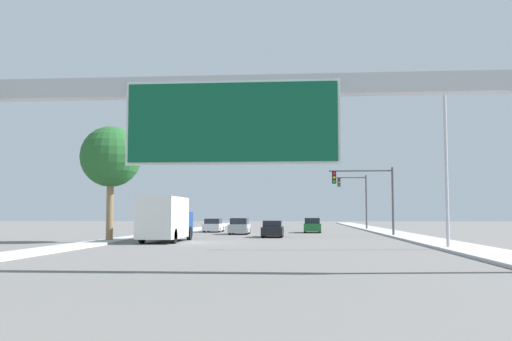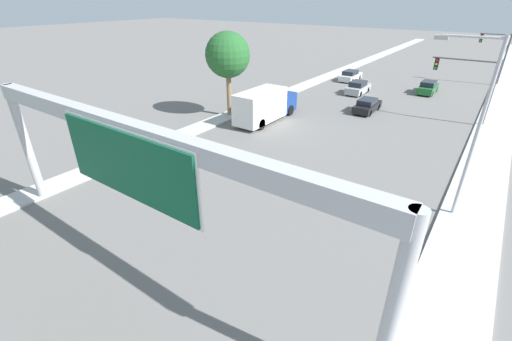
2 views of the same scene
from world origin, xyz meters
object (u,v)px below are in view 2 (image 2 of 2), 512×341
Objects in this scene: car_near_right at (428,87)px; truck_box_primary at (265,105)px; palm_tree_background at (228,55)px; sign_gantry at (131,154)px; traffic_light_near_intersection at (472,78)px; street_lamp_right at (473,118)px; car_mid_center at (358,88)px; traffic_light_mid_block at (497,50)px; car_near_center at (350,76)px; car_mid_left at (367,106)px.

truck_box_primary is at bearing -117.15° from car_near_right.
palm_tree_background reaches higher than truck_box_primary.
sign_gantry is 4.63× the size of car_near_right.
traffic_light_near_intersection is (4.92, -9.79, 3.40)m from car_near_right.
car_near_right is 0.47× the size of street_lamp_right.
car_near_right is at bearing 36.29° from car_mid_center.
car_mid_center is at bearing -129.54° from traffic_light_mid_block.
car_mid_center is at bearing 95.75° from sign_gantry.
traffic_light_near_intersection is at bearing -63.34° from car_near_right.
car_mid_center is at bearing 158.69° from traffic_light_near_intersection.
car_near_right is at bearing 84.99° from sign_gantry.
car_near_right is at bearing 103.23° from street_lamp_right.
car_near_right is 0.57× the size of truck_box_primary.
sign_gantry is 21.62m from palm_tree_background.
palm_tree_background reaches higher than car_near_right.
truck_box_primary reaches higher than car_near_center.
car_mid_center is 0.55× the size of truck_box_primary.
sign_gantry is at bearing -60.12° from palm_tree_background.
traffic_light_mid_block is at bearing 79.62° from sign_gantry.
sign_gantry is 31.28m from traffic_light_near_intersection.
traffic_light_mid_block is (16.17, 30.68, 2.82)m from truck_box_primary.
car_near_center is 18.85m from traffic_light_mid_block.
palm_tree_background is at bearing -124.01° from car_near_right.
street_lamp_right is (16.99, -28.88, 4.81)m from car_near_center.
palm_tree_background is (-19.94, -31.36, 1.46)m from traffic_light_mid_block.
car_mid_left is 14.86m from car_near_center.
car_mid_center reaches higher than car_near_right.
car_mid_left is at bearing 40.82° from palm_tree_background.
car_mid_left is 24.18m from traffic_light_mid_block.
car_mid_left is at bearing -61.91° from car_near_center.
truck_box_primary is 34.80m from traffic_light_mid_block.
car_mid_center is 15.75m from truck_box_primary.
street_lamp_right is (16.99, -7.14, 3.92)m from truck_box_primary.
sign_gantry is at bearing -95.01° from car_near_right.
traffic_light_mid_block is at bearing 57.54° from palm_tree_background.
truck_box_primary is 5.74m from palm_tree_background.
street_lamp_right is at bearing 50.86° from sign_gantry.
car_mid_left is 11.15m from truck_box_primary.
traffic_light_near_intersection is at bearing 95.06° from street_lamp_right.
traffic_light_mid_block is at bearing 62.20° from truck_box_primary.
truck_box_primary reaches higher than car_near_right.
car_near_right is at bearing -6.89° from car_near_center.
traffic_light_mid_block reaches higher than traffic_light_near_intersection.
traffic_light_mid_block is at bearing 67.41° from car_mid_left.
street_lamp_right is at bearing -59.53° from car_near_center.
car_near_center is (-7.00, 13.11, 0.02)m from car_mid_left.
sign_gantry is 3.06× the size of traffic_light_mid_block.
traffic_light_near_intersection is at bearing 30.62° from palm_tree_background.
car_mid_center is 0.46× the size of street_lamp_right.
traffic_light_mid_block is (16.17, 8.94, 3.71)m from car_near_center.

